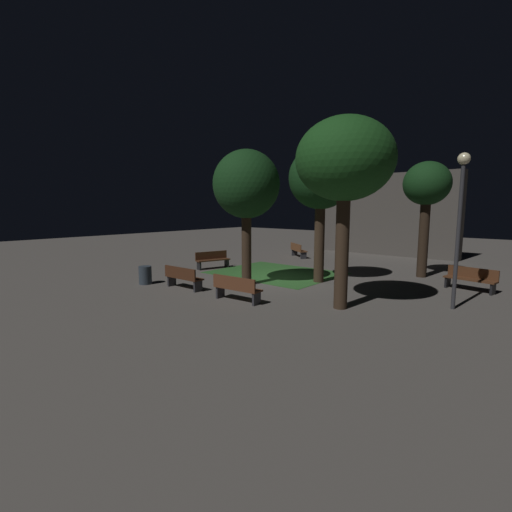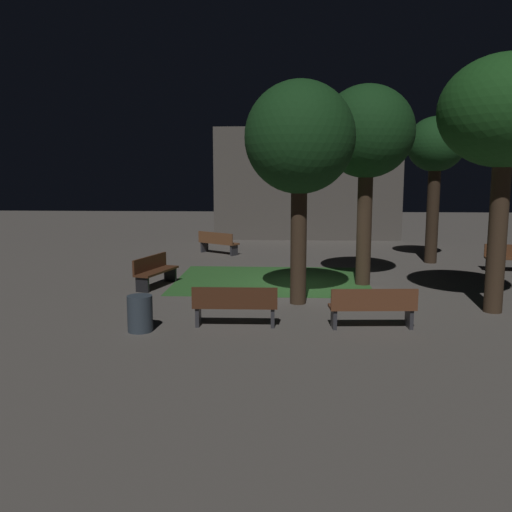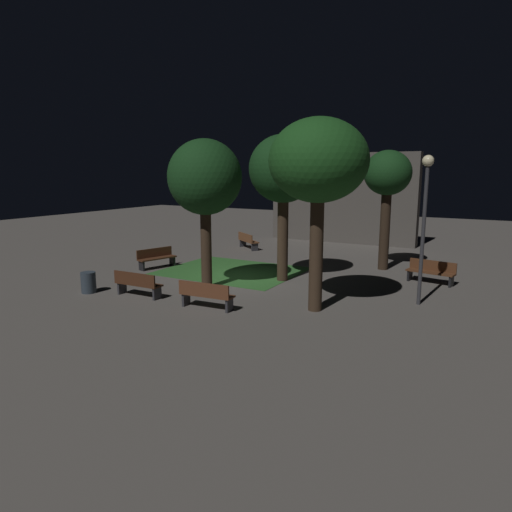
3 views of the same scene
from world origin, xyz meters
name	(u,v)px [view 3 (image 3 of 3)]	position (x,y,z in m)	size (l,w,h in m)	color
ground_plane	(236,277)	(0.00, 0.00, 0.00)	(60.00, 60.00, 0.00)	#56514C
grass_lawn	(232,271)	(-0.81, 0.93, 0.01)	(5.76, 4.65, 0.01)	#2D6028
bench_lawn_edge	(137,283)	(-1.45, -4.19, 0.48)	(1.81, 0.51, 0.88)	#422314
bench_front_right	(206,294)	(1.45, -4.19, 0.48)	(1.83, 0.60, 0.88)	brown
bench_corner	(431,271)	(7.14, 2.85, 0.48)	(1.86, 0.82, 0.88)	#512D19
bench_near_trees	(156,257)	(-4.14, -0.16, 0.48)	(0.97, 1.86, 0.88)	#422314
bench_front_left	(247,240)	(-3.11, 6.24, 0.48)	(1.75, 1.43, 0.88)	brown
tree_tall_center	(283,171)	(1.88, 0.46, 4.30)	(2.66, 2.66, 5.70)	#38281C
tree_lawn_side	(205,179)	(-0.06, -1.99, 4.03)	(2.67, 2.67, 5.45)	#38281C
tree_back_left	(318,163)	(4.51, -2.61, 4.54)	(2.98, 2.98, 5.87)	#38281C
tree_back_right	(387,177)	(4.88, 4.54, 4.04)	(2.03, 2.03, 5.20)	#2D2116
lamp_post_path_center	(425,206)	(7.24, -0.37, 3.24)	(0.36, 0.36, 4.80)	#333338
trash_bin	(88,282)	(-3.38, -4.63, 0.38)	(0.52, 0.52, 0.75)	#2D3842
building_wall_backdrop	(342,198)	(0.64, 11.26, 2.69)	(8.98, 0.80, 5.37)	#4C4742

